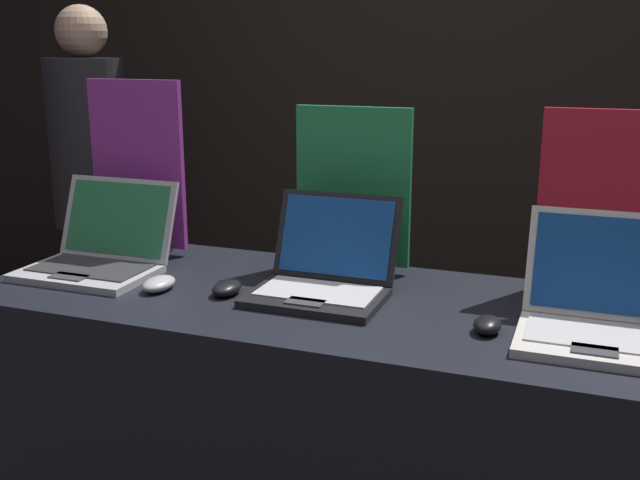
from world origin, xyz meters
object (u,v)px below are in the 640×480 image
Objects in this scene: promo_stand_middle at (353,194)px; mouse_back at (487,325)px; laptop_front at (99,251)px; promo_stand_front at (138,171)px; laptop_middle at (324,273)px; laptop_back at (597,311)px; promo_stand_back at (605,209)px; person_bystander at (95,207)px; mouse_middle at (227,288)px; mouse_front at (159,284)px.

mouse_back is at bearing -39.14° from promo_stand_middle.
laptop_front is at bearing 175.17° from mouse_back.
promo_stand_front is 5.80× the size of mouse_back.
laptop_front is at bearing -177.49° from laptop_middle.
laptop_front is 1.33m from laptop_back.
promo_stand_back is 0.28× the size of person_bystander.
laptop_back is (0.66, -0.06, 0.00)m from laptop_middle.
mouse_middle is 0.06× the size of person_bystander.
promo_stand_front reaches higher than laptop_back.
promo_stand_middle reaches higher than laptop_middle.
laptop_middle is 1.02× the size of laptop_back.
promo_stand_middle is (0.00, 0.23, 0.16)m from laptop_middle.
person_bystander reaches higher than laptop_front.
promo_stand_middle is 0.74m from laptop_back.
laptop_back is at bearing 14.66° from mouse_back.
laptop_middle reaches higher than mouse_middle.
laptop_back is 0.24m from mouse_back.
promo_stand_front reaches higher than promo_stand_back.
mouse_back is 0.19× the size of promo_stand_back.
promo_stand_front is 1.33m from promo_stand_back.
mouse_front is at bearing -163.75° from laptop_middle.
mouse_back is (0.67, -0.03, 0.00)m from mouse_middle.
mouse_middle is at bearing -32.41° from promo_stand_front.
laptop_middle is at bearing -32.05° from person_bystander.
laptop_middle is at bearing -160.69° from promo_stand_back.
promo_stand_front is 5.11× the size of mouse_middle.
person_bystander reaches higher than laptop_middle.
promo_stand_middle is 1.50m from person_bystander.
promo_stand_front is 0.57m from mouse_middle.
promo_stand_back is (0.66, 0.00, 0.01)m from promo_stand_middle.
promo_stand_front is at bearing -44.25° from person_bystander.
person_bystander is at bearing 163.10° from promo_stand_back.
laptop_front is 0.29m from promo_stand_front.
promo_stand_front is 1.11× the size of promo_stand_back.
laptop_middle is at bearing 164.25° from mouse_back.
mouse_front is (0.25, -0.09, -0.04)m from laptop_front.
promo_stand_middle is at bearing -24.43° from person_bystander.
person_bystander is (-1.11, 0.93, -0.06)m from mouse_middle.
person_bystander is at bearing 155.57° from promo_stand_middle.
promo_stand_middle is at bearing 21.26° from laptop_front.
laptop_back is (0.89, 0.03, 0.04)m from mouse_middle.
laptop_back is at bearing -23.97° from promo_stand_middle.
promo_stand_middle is 0.59m from mouse_back.
laptop_front reaches higher than mouse_front.
promo_stand_middle is 1.40× the size of laptop_back.
promo_stand_middle is 0.98× the size of promo_stand_back.
promo_stand_middle is at bearing 90.00° from laptop_middle.
promo_stand_front is 1.14× the size of promo_stand_middle.
laptop_front is 0.27m from mouse_front.
person_bystander reaches higher than mouse_back.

